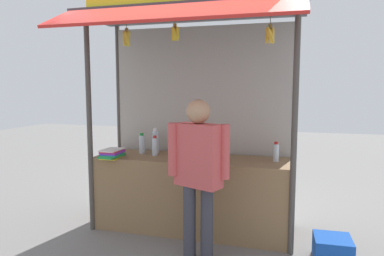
# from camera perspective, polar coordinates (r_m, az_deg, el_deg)

# --- Properties ---
(ground_plane) EXTENTS (20.00, 20.00, 0.00)m
(ground_plane) POSITION_cam_1_polar(r_m,az_deg,el_deg) (4.40, 0.00, -15.93)
(ground_plane) COLOR slate
(stall_counter) EXTENTS (2.28, 0.66, 0.87)m
(stall_counter) POSITION_cam_1_polar(r_m,az_deg,el_deg) (4.25, 0.00, -10.54)
(stall_counter) COLOR olive
(stall_counter) RESTS_ON ground
(stall_structure) EXTENTS (2.48, 1.47, 2.87)m
(stall_structure) POSITION_cam_1_polar(r_m,az_deg,el_deg) (4.15, 0.34, 7.10)
(stall_structure) COLOR #4C4742
(stall_structure) RESTS_ON ground
(water_bottle_rear_center) EXTENTS (0.09, 0.09, 0.31)m
(water_bottle_rear_center) POSITION_cam_1_polar(r_m,az_deg,el_deg) (4.46, -5.87, -2.14)
(water_bottle_rear_center) COLOR silver
(water_bottle_rear_center) RESTS_ON stall_counter
(water_bottle_center) EXTENTS (0.07, 0.07, 0.25)m
(water_bottle_center) POSITION_cam_1_polar(r_m,az_deg,el_deg) (4.45, -8.10, -2.54)
(water_bottle_center) COLOR silver
(water_bottle_center) RESTS_ON stall_counter
(water_bottle_mid_right) EXTENTS (0.07, 0.07, 0.24)m
(water_bottle_mid_right) POSITION_cam_1_polar(r_m,az_deg,el_deg) (4.30, -6.03, -2.92)
(water_bottle_mid_right) COLOR silver
(water_bottle_mid_right) RESTS_ON stall_counter
(water_bottle_front_left) EXTENTS (0.06, 0.06, 0.22)m
(water_bottle_front_left) POSITION_cam_1_polar(r_m,az_deg,el_deg) (4.03, 13.40, -3.83)
(water_bottle_front_left) COLOR silver
(water_bottle_front_left) RESTS_ON stall_counter
(magazine_stack_mid_left) EXTENTS (0.23, 0.33, 0.10)m
(magazine_stack_mid_left) POSITION_cam_1_polar(r_m,az_deg,el_deg) (4.25, -12.76, -4.01)
(magazine_stack_mid_left) COLOR yellow
(magazine_stack_mid_left) RESTS_ON stall_counter
(magazine_stack_back_right) EXTENTS (0.24, 0.30, 0.06)m
(magazine_stack_back_right) POSITION_cam_1_polar(r_m,az_deg,el_deg) (3.90, 2.38, -5.14)
(magazine_stack_back_right) COLOR black
(magazine_stack_back_right) RESTS_ON stall_counter
(banana_bunch_leftmost) EXTENTS (0.10, 0.10, 0.24)m
(banana_bunch_leftmost) POSITION_cam_1_polar(r_m,az_deg,el_deg) (3.71, -2.74, 15.00)
(banana_bunch_leftmost) COLOR #332D23
(banana_bunch_rightmost) EXTENTS (0.11, 0.11, 0.30)m
(banana_bunch_rightmost) POSITION_cam_1_polar(r_m,az_deg,el_deg) (3.52, 12.46, 14.45)
(banana_bunch_rightmost) COLOR #332D23
(banana_bunch_inner_right) EXTENTS (0.11, 0.11, 0.28)m
(banana_bunch_inner_right) POSITION_cam_1_polar(r_m,az_deg,el_deg) (3.91, -10.50, 14.03)
(banana_bunch_inner_right) COLOR #332D23
(vendor_person) EXTENTS (0.60, 0.34, 1.57)m
(vendor_person) POSITION_cam_1_polar(r_m,az_deg,el_deg) (3.35, 1.01, -6.13)
(vendor_person) COLOR #383842
(vendor_person) RESTS_ON ground
(plastic_crate) EXTENTS (0.36, 0.36, 0.24)m
(plastic_crate) POSITION_cam_1_polar(r_m,az_deg,el_deg) (3.86, 21.72, -17.75)
(plastic_crate) COLOR #194CB2
(plastic_crate) RESTS_ON ground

